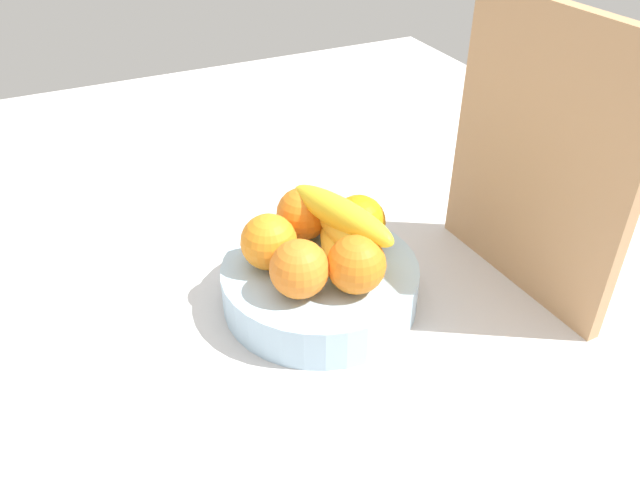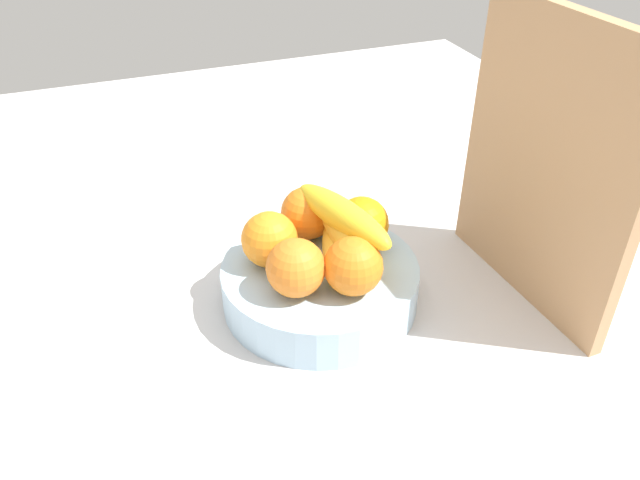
{
  "view_description": "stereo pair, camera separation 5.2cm",
  "coord_description": "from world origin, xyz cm",
  "views": [
    {
      "loc": [
        57.65,
        -27.95,
        53.34
      ],
      "look_at": [
        0.71,
        -0.87,
        9.59
      ],
      "focal_mm": 35.56,
      "sensor_mm": 36.0,
      "label": 1
    },
    {
      "loc": [
        59.67,
        -23.21,
        53.34
      ],
      "look_at": [
        0.71,
        -0.87,
        9.59
      ],
      "focal_mm": 35.56,
      "sensor_mm": 36.0,
      "label": 2
    }
  ],
  "objects": [
    {
      "name": "orange_front_right",
      "position": [
        4.33,
        -5.23,
        9.1
      ],
      "size": [
        7.01,
        7.01,
        7.01
      ],
      "primitive_type": "sphere",
      "color": "orange",
      "rests_on": "fruit_bowl"
    },
    {
      "name": "banana_bunch",
      "position": [
        0.31,
        2.22,
        9.79
      ],
      "size": [
        18.6,
        9.72,
        8.4
      ],
      "color": "yellow",
      "rests_on": "fruit_bowl"
    },
    {
      "name": "orange_back_left",
      "position": [
        -1.48,
        5.62,
        9.1
      ],
      "size": [
        7.01,
        7.01,
        7.01
      ],
      "primitive_type": "sphere",
      "color": "orange",
      "rests_on": "fruit_bowl"
    },
    {
      "name": "cutting_board",
      "position": [
        7.37,
        25.13,
        18.0
      ],
      "size": [
        28.05,
        3.05,
        36.0
      ],
      "primitive_type": "cube",
      "rotation": [
        0.0,
        0.0,
        0.04
      ],
      "color": "tan",
      "rests_on": "ground_plane"
    },
    {
      "name": "ground_plane",
      "position": [
        0.0,
        0.0,
        -1.5
      ],
      "size": [
        180.0,
        140.0,
        3.0
      ],
      "primitive_type": "cube",
      "color": "silver"
    },
    {
      "name": "orange_center",
      "position": [
        6.4,
        1.1,
        9.1
      ],
      "size": [
        7.01,
        7.01,
        7.01
      ],
      "primitive_type": "sphere",
      "color": "orange",
      "rests_on": "fruit_bowl"
    },
    {
      "name": "orange_back_right",
      "position": [
        -6.3,
        0.05,
        9.1
      ],
      "size": [
        7.01,
        7.01,
        7.01
      ],
      "primitive_type": "sphere",
      "color": "orange",
      "rests_on": "fruit_bowl"
    },
    {
      "name": "orange_front_left",
      "position": [
        -2.26,
        -6.39,
        9.1
      ],
      "size": [
        7.01,
        7.01,
        7.01
      ],
      "primitive_type": "sphere",
      "color": "orange",
      "rests_on": "fruit_bowl"
    },
    {
      "name": "fruit_bowl",
      "position": [
        0.71,
        -0.87,
        2.8
      ],
      "size": [
        24.87,
        24.87,
        5.59
      ],
      "primitive_type": "cylinder",
      "color": "#ABCDE6",
      "rests_on": "ground_plane"
    }
  ]
}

